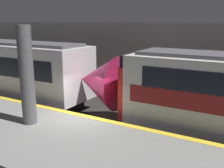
% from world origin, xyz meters
% --- Properties ---
extents(ground_plane, '(120.00, 120.00, 0.00)m').
position_xyz_m(ground_plane, '(0.00, 0.00, 0.00)').
color(ground_plane, '#282623').
extents(platform, '(40.00, 4.56, 1.02)m').
position_xyz_m(platform, '(0.00, -2.28, 0.51)').
color(platform, slate).
rests_on(platform, ground).
extents(station_rear_barrier, '(50.00, 0.15, 4.91)m').
position_xyz_m(station_rear_barrier, '(0.00, 6.61, 2.46)').
color(station_rear_barrier, '#B2AD9E').
rests_on(station_rear_barrier, ground).
extents(support_pillar_near, '(0.55, 0.55, 3.85)m').
position_xyz_m(support_pillar_near, '(-1.16, -1.87, 2.93)').
color(support_pillar_near, '#56565B').
rests_on(support_pillar_near, platform).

